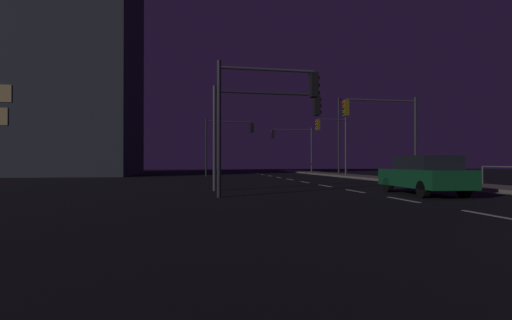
{
  "coord_description": "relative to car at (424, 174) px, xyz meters",
  "views": [
    {
      "loc": [
        -7.11,
        -3.14,
        1.29
      ],
      "look_at": [
        -1.57,
        31.83,
        1.55
      ],
      "focal_mm": 26.38,
      "sensor_mm": 36.0,
      "label": 1
    }
  ],
  "objects": [
    {
      "name": "street_lamp_corner",
      "position": [
        5.16,
        21.9,
        3.84
      ],
      "size": [
        1.43,
        0.97,
        7.63
      ],
      "color": "#2D3033",
      "rests_on": "sidewalk_right"
    },
    {
      "name": "lane_edge_line",
      "position": [
        3.63,
        11.78,
        -0.82
      ],
      "size": [
        0.14,
        53.0,
        0.01
      ],
      "color": "silver",
      "rests_on": "ground"
    },
    {
      "name": "lane_markings_center",
      "position": [
        -1.92,
        10.28,
        -0.82
      ],
      "size": [
        0.14,
        50.0,
        0.01
      ],
      "color": "silver",
      "rests_on": "ground"
    },
    {
      "name": "car",
      "position": [
        0.0,
        0.0,
        0.0
      ],
      "size": [
        2.07,
        4.5,
        1.57
      ],
      "color": "#14592D",
      "rests_on": "ground"
    },
    {
      "name": "traffic_light_far_center",
      "position": [
        -5.83,
        3.49,
        2.65
      ],
      "size": [
        5.24,
        0.4,
        4.82
      ],
      "color": "#4C4C51",
      "rests_on": "ground"
    },
    {
      "name": "ground_plane",
      "position": [
        -1.92,
        6.78,
        -0.82
      ],
      "size": [
        112.0,
        112.0,
        0.0
      ],
      "primitive_type": "plane",
      "color": "black",
      "rests_on": "ground"
    },
    {
      "name": "traffic_light_far_right",
      "position": [
        1.96,
        27.99,
        3.04
      ],
      "size": [
        4.91,
        0.34,
        5.21
      ],
      "color": "#4C4C51",
      "rests_on": "sidewalk_right"
    },
    {
      "name": "traffic_light_mid_right",
      "position": [
        -6.45,
        0.21,
        2.79
      ],
      "size": [
        4.03,
        0.36,
        5.1
      ],
      "color": "#2D3033",
      "rests_on": "ground"
    },
    {
      "name": "traffic_light_far_left",
      "position": [
        3.21,
        18.7,
        3.03
      ],
      "size": [
        3.06,
        0.5,
        5.33
      ],
      "color": "#4C4C51",
      "rests_on": "sidewalk_right"
    },
    {
      "name": "sidewalk_right",
      "position": [
        5.27,
        6.78,
        -0.75
      ],
      "size": [
        2.79,
        77.0,
        0.14
      ],
      "primitive_type": "cube",
      "color": "gray",
      "rests_on": "ground"
    },
    {
      "name": "traffic_light_near_right",
      "position": [
        2.18,
        7.45,
        3.03
      ],
      "size": [
        4.87,
        0.34,
        5.2
      ],
      "color": "#38383D",
      "rests_on": "sidewalk_right"
    },
    {
      "name": "building_distant",
      "position": [
        -27.14,
        27.84,
        14.6
      ],
      "size": [
        23.23,
        13.22,
        30.84
      ],
      "color": "#3D424C",
      "rests_on": "ground"
    },
    {
      "name": "traffic_light_mid_left",
      "position": [
        -6.13,
        21.8,
        3.07
      ],
      "size": [
        4.7,
        0.71,
        5.46
      ],
      "color": "#2D3033",
      "rests_on": "ground"
    }
  ]
}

